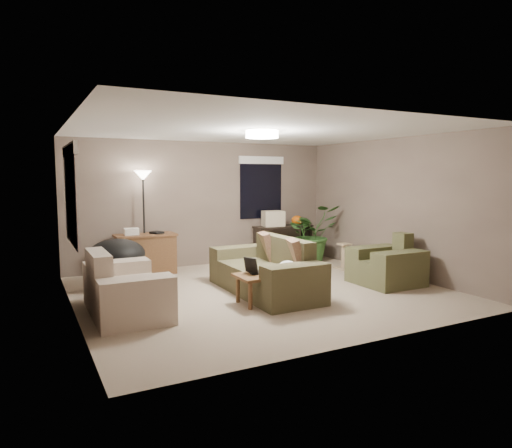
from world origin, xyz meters
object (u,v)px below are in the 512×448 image
houseplant (312,239)px  cat_scratching_post (344,258)px  armchair (387,266)px  main_sofa (266,274)px  floor_lamp (143,188)px  coffee_table (270,278)px  console_table (283,240)px  desk (146,254)px  papasan_chair (117,259)px  loveseat (124,291)px

houseplant → cat_scratching_post: 0.97m
houseplant → cat_scratching_post: houseplant is taller
armchair → cat_scratching_post: size_ratio=2.00×
main_sofa → houseplant: 2.78m
floor_lamp → coffee_table: bearing=-68.6°
console_table → floor_lamp: 3.19m
armchair → coffee_table: bearing=-178.1°
desk → houseplant: size_ratio=0.91×
houseplant → main_sofa: bearing=-138.8°
console_table → cat_scratching_post: size_ratio=2.60×
papasan_chair → main_sofa: bearing=-34.4°
coffee_table → console_table: bearing=56.2°
loveseat → cat_scratching_post: bearing=13.1°
coffee_table → desk: bearing=112.7°
console_table → coffee_table: bearing=-123.8°
desk → console_table: 2.99m
main_sofa → loveseat: same height
desk → floor_lamp: size_ratio=0.58×
armchair → console_table: 2.73m
loveseat → armchair: (4.27, -0.32, 0.00)m
desk → houseplant: bearing=-5.7°
loveseat → papasan_chair: size_ratio=1.72×
papasan_chair → houseplant: (4.10, 0.45, 0.01)m
main_sofa → cat_scratching_post: main_sofa is taller
desk → papasan_chair: bearing=-129.7°
loveseat → armchair: 4.28m
main_sofa → desk: 2.56m
coffee_table → console_table: 3.34m
loveseat → desk: loveseat is taller
loveseat → papasan_chair: 1.53m
main_sofa → loveseat: bearing=-176.7°
loveseat → floor_lamp: bearing=70.3°
papasan_chair → floor_lamp: bearing=54.1°
main_sofa → desk: main_sofa is taller
loveseat → coffee_table: size_ratio=1.60×
coffee_table → houseplant: bearing=45.5°
main_sofa → desk: bearing=121.9°
papasan_chair → cat_scratching_post: bearing=-6.4°
main_sofa → coffee_table: main_sofa is taller
loveseat → cat_scratching_post: (4.44, 1.03, -0.08)m
papasan_chair → desk: bearing=50.3°
main_sofa → coffee_table: 0.57m
armchair → desk: 4.30m
desk → papasan_chair: 1.04m
console_table → houseplant: houseplant is taller
coffee_table → houseplant: houseplant is taller
main_sofa → desk: size_ratio=2.00×
loveseat → console_table: bearing=31.7°
main_sofa → papasan_chair: main_sofa is taller
coffee_table → floor_lamp: floor_lamp is taller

